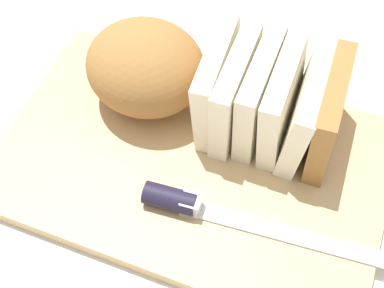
% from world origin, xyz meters
% --- Properties ---
extents(ground_plane, '(3.00, 3.00, 0.00)m').
position_xyz_m(ground_plane, '(0.00, 0.00, 0.00)').
color(ground_plane, silver).
extents(cutting_board, '(0.42, 0.27, 0.02)m').
position_xyz_m(cutting_board, '(0.00, 0.00, 0.01)').
color(cutting_board, tan).
rests_on(cutting_board, ground_plane).
extents(bread_loaf, '(0.29, 0.14, 0.10)m').
position_xyz_m(bread_loaf, '(-0.01, 0.07, 0.07)').
color(bread_loaf, '#996633').
rests_on(bread_loaf, cutting_board).
extents(bread_knife, '(0.27, 0.05, 0.02)m').
position_xyz_m(bread_knife, '(0.03, -0.05, 0.03)').
color(bread_knife, silver).
rests_on(bread_knife, cutting_board).
extents(crumb_near_knife, '(0.00, 0.00, 0.00)m').
position_xyz_m(crumb_near_knife, '(-0.02, -0.05, 0.02)').
color(crumb_near_knife, '#A8753D').
rests_on(crumb_near_knife, cutting_board).
extents(crumb_near_loaf, '(0.00, 0.00, 0.00)m').
position_xyz_m(crumb_near_loaf, '(0.06, 0.05, 0.02)').
color(crumb_near_loaf, '#A8753D').
rests_on(crumb_near_loaf, cutting_board).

